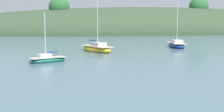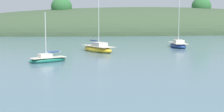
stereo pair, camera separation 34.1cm
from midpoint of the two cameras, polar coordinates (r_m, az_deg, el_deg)
The scene contains 4 objects.
far_shoreline_hill at distance 111.72m, azimuth 6.38°, elevation 3.97°, with size 150.00×36.00×20.54m.
sailboat_blue_center at distance 50.25m, azimuth -2.85°, elevation 1.27°, with size 5.12×7.45×10.17m.
sailboat_red_portside at distance 38.92m, azimuth -11.36°, elevation -0.58°, with size 4.75×3.49×5.91m.
sailboat_black_sloop at distance 58.40m, azimuth 10.88°, elevation 1.87°, with size 2.85×6.77×8.33m.
Camera 1 is at (-5.52, -13.15, 5.08)m, focal length 53.05 mm.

